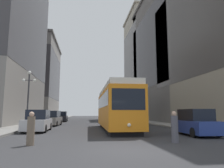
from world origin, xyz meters
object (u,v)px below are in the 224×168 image
(parked_car_left_mid, at_px, (38,121))
(lamp_post_left_near, at_px, (29,90))
(pedestrian_crossing_far, at_px, (175,128))
(parked_car_right_far, at_px, (195,123))
(pedestrian_crossing_near, at_px, (31,130))
(parked_car_left_far, at_px, (62,117))
(transit_bus, at_px, (122,111))
(streetcar, at_px, (116,107))
(parked_car_left_near, at_px, (52,119))

(parked_car_left_mid, distance_m, lamp_post_left_near, 5.21)
(parked_car_left_mid, relative_size, pedestrian_crossing_far, 2.84)
(parked_car_right_far, distance_m, lamp_post_left_near, 16.30)
(parked_car_left_mid, distance_m, pedestrian_crossing_near, 7.91)
(parked_car_left_far, relative_size, lamp_post_left_near, 0.81)
(transit_bus, relative_size, pedestrian_crossing_far, 7.25)
(streetcar, bearing_deg, pedestrian_crossing_near, -121.86)
(parked_car_left_near, relative_size, parked_car_left_mid, 1.02)
(streetcar, relative_size, parked_car_left_near, 2.63)
(parked_car_left_near, bearing_deg, parked_car_right_far, -43.80)
(parked_car_right_far, bearing_deg, pedestrian_crossing_near, 18.48)
(pedestrian_crossing_far, bearing_deg, pedestrian_crossing_near, 146.59)
(parked_car_left_far, bearing_deg, lamp_post_left_near, -97.61)
(streetcar, relative_size, parked_car_left_mid, 2.69)
(parked_car_right_far, bearing_deg, transit_bus, -84.26)
(pedestrian_crossing_far, bearing_deg, transit_bus, 53.05)
(parked_car_left_near, bearing_deg, transit_bus, 40.32)
(transit_bus, height_order, parked_car_left_mid, transit_bus)
(parked_car_left_near, xyz_separation_m, parked_car_right_far, (11.67, -12.53, -0.00))
(parked_car_left_near, distance_m, parked_car_right_far, 17.12)
(streetcar, bearing_deg, parked_car_left_far, 110.90)
(parked_car_left_near, xyz_separation_m, pedestrian_crossing_near, (1.33, -15.59, -0.09))
(parked_car_right_far, distance_m, pedestrian_crossing_far, 4.33)
(lamp_post_left_near, bearing_deg, streetcar, -19.09)
(lamp_post_left_near, bearing_deg, parked_car_left_mid, -63.08)
(transit_bus, xyz_separation_m, pedestrian_crossing_near, (-9.02, -23.41, -1.19))
(parked_car_left_near, xyz_separation_m, parked_car_left_mid, (-0.00, -7.79, -0.00))
(pedestrian_crossing_near, height_order, lamp_post_left_near, lamp_post_left_near)
(pedestrian_crossing_near, xyz_separation_m, pedestrian_crossing_far, (7.35, -0.07, 0.02))
(parked_car_left_near, relative_size, pedestrian_crossing_far, 2.90)
(pedestrian_crossing_far, bearing_deg, parked_car_right_far, 13.33)
(parked_car_left_far, bearing_deg, parked_car_right_far, -65.37)
(parked_car_left_far, xyz_separation_m, lamp_post_left_near, (-1.90, -16.03, 3.10))
(pedestrian_crossing_far, bearing_deg, parked_car_left_mid, 104.93)
(parked_car_left_mid, height_order, parked_car_left_far, same)
(pedestrian_crossing_far, relative_size, lamp_post_left_near, 0.28)
(lamp_post_left_near, bearing_deg, parked_car_left_far, 83.24)
(parked_car_right_far, relative_size, lamp_post_left_near, 0.75)
(transit_bus, bearing_deg, parked_car_left_near, -143.77)
(parked_car_left_mid, bearing_deg, parked_car_right_far, -23.22)
(parked_car_left_mid, distance_m, pedestrian_crossing_far, 11.71)
(parked_car_left_mid, height_order, pedestrian_crossing_near, parked_car_left_mid)
(transit_bus, bearing_deg, parked_car_left_far, 157.25)
(parked_car_left_mid, bearing_deg, pedestrian_crossing_far, -43.32)
(streetcar, xyz_separation_m, pedestrian_crossing_near, (-5.52, -8.51, -1.35))
(pedestrian_crossing_near, bearing_deg, transit_bus, 102.01)
(parked_car_left_far, bearing_deg, parked_car_left_mid, -90.85)
(streetcar, xyz_separation_m, pedestrian_crossing_far, (1.83, -8.57, -1.33))
(parked_car_left_near, xyz_separation_m, pedestrian_crossing_far, (8.68, -15.66, -0.08))
(lamp_post_left_near, bearing_deg, pedestrian_crossing_far, -47.64)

